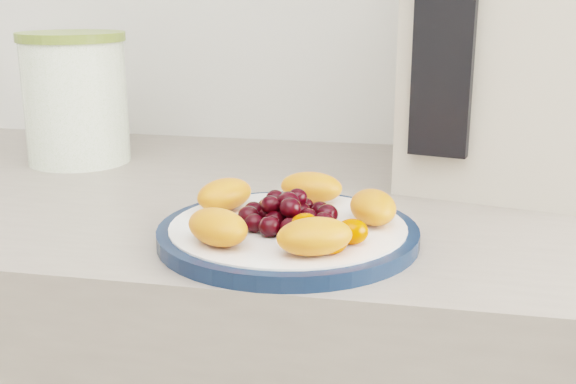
# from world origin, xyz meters

# --- Properties ---
(plate_rim) EXTENTS (0.25, 0.25, 0.01)m
(plate_rim) POSITION_xyz_m (0.00, 1.03, 0.91)
(plate_rim) COLOR #101F3B
(plate_rim) RESTS_ON counter
(plate_face) EXTENTS (0.23, 0.23, 0.02)m
(plate_face) POSITION_xyz_m (0.00, 1.03, 0.91)
(plate_face) COLOR white
(plate_face) RESTS_ON counter
(canister) EXTENTS (0.18, 0.18, 0.17)m
(canister) POSITION_xyz_m (-0.35, 1.30, 0.98)
(canister) COLOR #427412
(canister) RESTS_ON counter
(canister_lid) EXTENTS (0.18, 0.18, 0.01)m
(canister_lid) POSITION_xyz_m (-0.35, 1.30, 1.07)
(canister_lid) COLOR olive
(canister_lid) RESTS_ON canister
(appliance_body) EXTENTS (0.28, 0.35, 0.38)m
(appliance_body) POSITION_xyz_m (0.23, 1.34, 1.09)
(appliance_body) COLOR beige
(appliance_body) RESTS_ON counter
(appliance_panel) EXTENTS (0.07, 0.04, 0.28)m
(appliance_panel) POSITION_xyz_m (0.14, 1.20, 1.10)
(appliance_panel) COLOR black
(appliance_panel) RESTS_ON appliance_body
(fruit_plate) EXTENTS (0.22, 0.22, 0.03)m
(fruit_plate) POSITION_xyz_m (0.01, 1.02, 0.93)
(fruit_plate) COLOR orange
(fruit_plate) RESTS_ON plate_face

